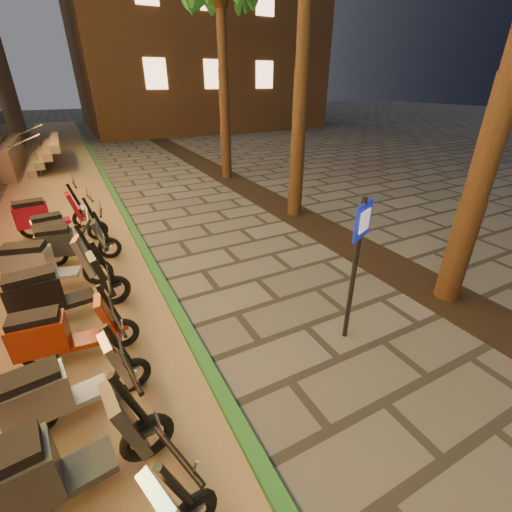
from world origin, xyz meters
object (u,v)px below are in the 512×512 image
scooter_5 (45,470)px  scooter_9 (45,264)px  scooter_8 (56,292)px  scooter_7 (60,333)px  pedestrian_sign (357,253)px  scooter_6 (61,389)px  scooter_12 (45,215)px  scooter_10 (69,243)px  scooter_11 (62,228)px

scooter_5 → scooter_9: (-0.07, 4.24, -0.00)m
scooter_8 → scooter_7: bearing=-93.6°
pedestrian_sign → scooter_5: 4.09m
scooter_9 → scooter_6: bearing=-71.8°
scooter_12 → scooter_6: bearing=-92.3°
scooter_12 → scooter_9: bearing=-93.4°
pedestrian_sign → scooter_5: bearing=165.1°
scooter_6 → scooter_10: bearing=79.4°
pedestrian_sign → scooter_7: (-3.81, 1.42, -0.96)m
scooter_11 → scooter_10: bearing=-91.7°
scooter_12 → scooter_8: bearing=-91.5°
scooter_7 → scooter_11: size_ratio=0.99×
scooter_9 → scooter_10: 1.06m
scooter_11 → scooter_6: bearing=-99.7°
pedestrian_sign → scooter_8: (-3.85, 2.48, -0.89)m
scooter_6 → scooter_12: (-0.25, 6.23, 0.06)m
scooter_8 → scooter_12: size_ratio=1.01×
pedestrian_sign → scooter_12: pedestrian_sign is taller
scooter_6 → scooter_7: size_ratio=1.00×
pedestrian_sign → scooter_12: 7.79m
scooter_5 → scooter_12: size_ratio=1.02×
scooter_8 → scooter_9: bearing=92.4°
scooter_5 → scooter_10: 5.22m
scooter_7 → scooter_8: size_ratio=0.88×
pedestrian_sign → scooter_7: pedestrian_sign is taller
scooter_6 → scooter_11: (0.10, 5.22, 0.01)m
scooter_12 → scooter_5: bearing=-93.6°
scooter_6 → scooter_7: bearing=81.8°
scooter_7 → scooter_5: bearing=-88.3°
scooter_5 → scooter_10: scooter_5 is taller
scooter_5 → scooter_12: scooter_5 is taller
scooter_5 → scooter_6: size_ratio=1.15×
scooter_5 → scooter_12: 7.21m
scooter_6 → scooter_5: bearing=-104.7°
scooter_7 → pedestrian_sign: bearing=-15.0°
pedestrian_sign → scooter_12: bearing=97.8°
scooter_8 → scooter_9: 1.14m
scooter_10 → scooter_12: bearing=110.0°
scooter_7 → scooter_8: scooter_8 is taller
scooter_6 → scooter_11: scooter_11 is taller
scooter_10 → scooter_12: (-0.47, 2.00, 0.06)m
scooter_10 → scooter_5: bearing=-87.0°
pedestrian_sign → scooter_5: (-3.95, -0.63, -0.89)m
scooter_10 → scooter_8: bearing=-90.0°
scooter_9 → scooter_12: (-0.06, 2.97, -0.01)m
scooter_6 → scooter_12: bearing=84.6°
scooter_10 → scooter_6: bearing=-86.2°
scooter_6 → scooter_11: size_ratio=0.99×
scooter_6 → scooter_11: bearing=81.3°
scooter_8 → scooter_5: bearing=-97.4°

